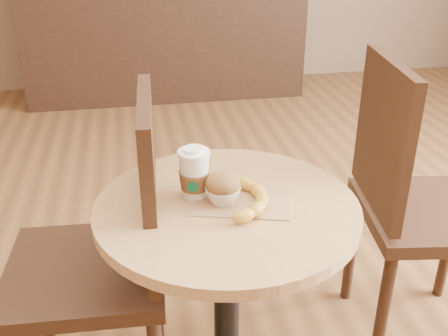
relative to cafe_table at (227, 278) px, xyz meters
name	(u,v)px	position (x,y,z in m)	size (l,w,h in m)	color
cafe_table	(227,278)	(0.00, 0.00, 0.00)	(0.67, 0.67, 0.75)	black
chair_left	(109,253)	(-0.31, 0.13, 0.03)	(0.46, 0.46, 1.00)	#351F12
chair_right	(413,199)	(0.67, 0.24, 0.04)	(0.51, 0.51, 1.02)	#351F12
service_counter	(165,31)	(0.10, 3.20, 0.00)	(2.30, 0.65, 1.04)	black
kraft_bag	(242,200)	(0.04, 0.01, 0.23)	(0.24, 0.18, 0.00)	#A57650
coffee_cup	(194,175)	(-0.07, 0.05, 0.29)	(0.08, 0.08, 0.14)	white
muffin	(223,188)	(-0.01, 0.01, 0.27)	(0.09, 0.09, 0.08)	silver
banana	(248,196)	(0.05, -0.01, 0.25)	(0.12, 0.24, 0.03)	gold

